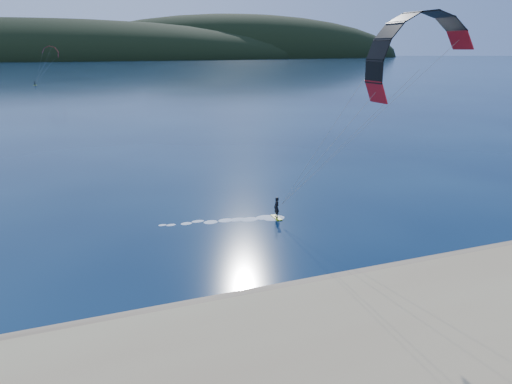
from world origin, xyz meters
The scene contains 5 objects.
ground centered at (0.00, 0.00, 0.00)m, with size 1800.00×1800.00×0.00m, color #071935.
wet_sand centered at (0.00, 4.50, 0.05)m, with size 220.00×2.50×0.10m.
headland centered at (0.63, 745.28, 0.00)m, with size 1200.00×310.00×140.00m.
kitesurfer_near centered at (17.84, 11.33, 12.63)m, with size 24.64×8.99×17.62m.
kitesurfer_far centered at (-16.31, 193.35, 12.27)m, with size 11.60×5.71×15.05m.
Camera 1 is at (-6.29, -18.70, 14.50)m, focal length 32.48 mm.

